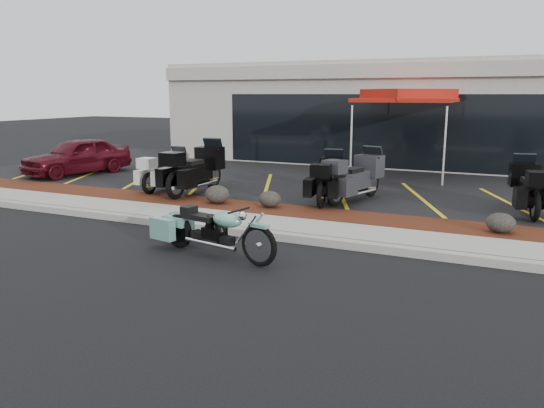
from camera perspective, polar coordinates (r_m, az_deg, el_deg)
The scene contains 18 objects.
ground at distance 9.75m, azimuth -2.63°, elevation -5.00°, with size 90.00×90.00×0.00m, color black.
curb at distance 10.51m, azimuth -0.41°, elevation -3.32°, with size 24.00×0.25×0.15m, color gray.
sidewalk at distance 11.12m, azimuth 1.10°, elevation -2.46°, with size 24.00×1.20×0.15m, color gray.
mulch_bed at distance 12.20m, azimuth 3.33°, elevation -1.18°, with size 24.00×1.20×0.16m, color #35150C.
upper_lot at distance 17.27m, azimuth 9.80°, elevation 2.49°, with size 26.00×9.60×0.15m, color black.
dealership_building at distance 23.18m, azimuth 13.98°, elevation 9.45°, with size 18.00×8.16×4.00m.
boulder_left at distance 13.12m, azimuth -5.90°, elevation 1.05°, with size 0.63×0.52×0.45m, color black.
boulder_mid at distance 12.60m, azimuth -0.24°, elevation 0.53°, with size 0.55×0.46×0.39m, color black.
boulder_right at distance 11.21m, azimuth 23.39°, elevation -1.87°, with size 0.55×0.46×0.39m, color black.
hero_cruiser at distance 8.70m, azimuth -1.40°, elevation -3.83°, with size 2.67×0.68×0.94m, color #69A495, non-canonical shape.
touring_white at distance 15.80m, azimuth -9.97°, elevation 4.04°, with size 2.01×0.77×1.17m, color silver, non-canonical shape.
touring_black_front at distance 15.21m, azimuth -6.40°, elevation 4.38°, with size 2.48×0.95×1.44m, color black, non-canonical shape.
touring_black_mid at distance 14.01m, azimuth 6.62°, elevation 3.37°, with size 2.17×0.83×1.26m, color black, non-canonical shape.
touring_grey at distance 14.15m, azimuth 10.67°, elevation 3.48°, with size 2.30×0.88×1.34m, color #323237, non-canonical shape.
touring_black_rear at distance 13.99m, azimuth 25.33°, elevation 2.34°, with size 2.21×0.84×1.28m, color black, non-canonical shape.
parked_car at distance 18.97m, azimuth -20.22°, elevation 4.86°, with size 1.45×3.60×1.22m, color #450913.
traffic_cone at distance 17.44m, azimuth 10.13°, elevation 3.55°, with size 0.32×0.32×0.44m, color #D35407.
popup_canopy at distance 17.88m, azimuth 14.34°, elevation 11.06°, with size 3.93×3.93×2.81m.
Camera 1 is at (4.25, -8.31, 2.81)m, focal length 35.00 mm.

